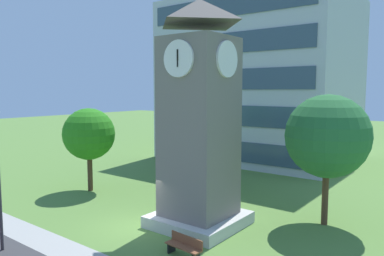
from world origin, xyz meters
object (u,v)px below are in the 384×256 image
park_bench (184,246)px  tree_streetside (208,136)px  clock_tower (199,127)px  tree_by_building (327,136)px  tree_near_tower (89,134)px

park_bench → tree_streetside: size_ratio=0.32×
clock_tower → tree_streetside: clock_tower is taller
clock_tower → park_bench: size_ratio=6.27×
clock_tower → tree_by_building: bearing=38.4°
clock_tower → tree_streetside: size_ratio=2.02×
clock_tower → tree_by_building: 6.63m
clock_tower → tree_near_tower: clock_tower is taller
tree_near_tower → tree_streetside: (6.39, 5.32, -0.14)m
tree_by_building → tree_streetside: bearing=167.4°
park_bench → tree_near_tower: size_ratio=0.32×
clock_tower → park_bench: bearing=-63.2°
park_bench → clock_tower: bearing=116.8°
park_bench → tree_by_building: 9.26m
park_bench → tree_streetside: tree_streetside is taller
tree_near_tower → tree_streetside: bearing=39.7°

